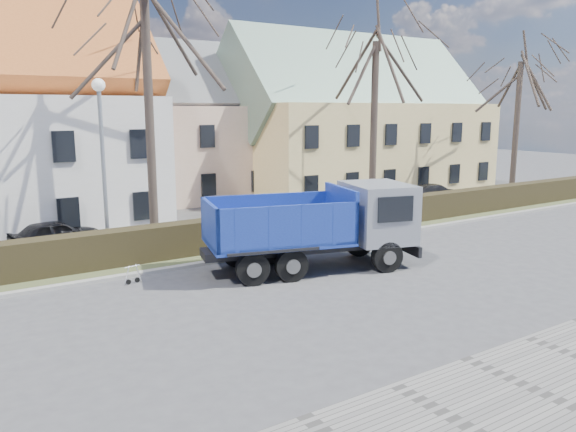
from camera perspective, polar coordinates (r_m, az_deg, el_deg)
ground at (r=17.83m, az=2.36°, el=-7.59°), size 120.00×120.00×0.00m
sidewalk_near at (r=12.48m, az=26.75°, el=-16.98°), size 80.00×5.00×0.08m
curb_far at (r=21.56m, az=-4.76°, el=-4.19°), size 80.00×0.30×0.12m
grass_strip at (r=22.95m, az=-6.66°, el=-3.33°), size 80.00×3.00×0.10m
hedge at (r=22.63m, az=-6.47°, el=-1.97°), size 60.00×0.90×1.30m
building_pink at (r=36.53m, az=-10.91°, el=8.05°), size 10.80×8.80×8.00m
building_yellow at (r=40.20m, az=7.01°, el=8.75°), size 18.80×10.80×8.50m
tree_1 at (r=23.62m, az=-14.01°, el=12.19°), size 9.20×9.20×12.65m
tree_2 at (r=29.83m, az=8.75°, el=10.43°), size 8.00×8.00×11.00m
tree_3 at (r=38.86m, az=22.25°, el=9.41°), size 7.60×7.60×10.45m
dump_truck at (r=19.71m, az=1.72°, el=-1.15°), size 8.19×4.76×3.09m
streetlight at (r=21.60m, az=-18.21°, el=4.34°), size 0.53×0.53×6.79m
cart_frame at (r=19.02m, az=-16.07°, el=-5.76°), size 0.81×0.56×0.68m
parked_car_a at (r=24.70m, az=-22.51°, el=-1.74°), size 3.80×2.09×1.23m
parked_car_b at (r=35.90m, az=14.74°, el=2.31°), size 4.06×2.39×1.11m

